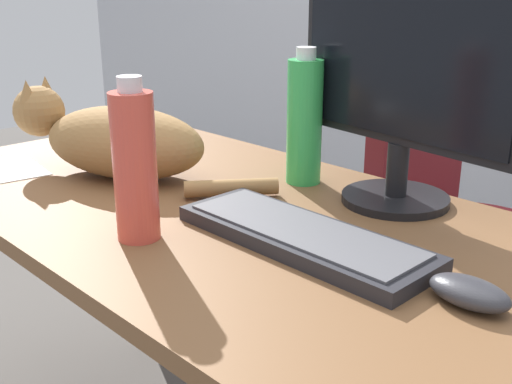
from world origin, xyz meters
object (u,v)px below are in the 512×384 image
object	(u,v)px
computer_mouse	(469,292)
water_bottle	(135,165)
cat	(115,139)
monitor	(403,82)
keyboard	(302,236)
office_chair	(451,270)
spray_bottle	(304,121)

from	to	relation	value
computer_mouse	water_bottle	bearing A→B (deg)	-159.60
water_bottle	cat	bearing A→B (deg)	153.44
monitor	cat	world-z (taller)	monitor
keyboard	monitor	bearing A→B (deg)	92.00
office_chair	monitor	distance (m)	0.71
office_chair	water_bottle	world-z (taller)	water_bottle
keyboard	water_bottle	distance (m)	0.29
keyboard	spray_bottle	xyz separation A→B (m)	(-0.21, 0.24, 0.12)
cat	computer_mouse	world-z (taller)	cat
keyboard	computer_mouse	xyz separation A→B (m)	(0.28, 0.01, 0.00)
office_chair	water_bottle	xyz separation A→B (m)	(-0.10, -0.88, 0.44)
monitor	computer_mouse	xyz separation A→B (m)	(0.29, -0.26, -0.21)
office_chair	computer_mouse	size ratio (longest dim) A/B	8.46
office_chair	keyboard	xyz separation A→B (m)	(0.10, -0.71, 0.33)
computer_mouse	office_chair	bearing A→B (deg)	118.75
office_chair	cat	xyz separation A→B (m)	(-0.42, -0.72, 0.40)
office_chair	spray_bottle	world-z (taller)	spray_bottle
keyboard	spray_bottle	size ratio (longest dim) A/B	1.61
water_bottle	spray_bottle	bearing A→B (deg)	91.64
cat	water_bottle	size ratio (longest dim) A/B	2.18
keyboard	water_bottle	world-z (taller)	water_bottle
cat	computer_mouse	bearing A→B (deg)	1.54
office_chair	water_bottle	bearing A→B (deg)	-96.48
spray_bottle	monitor	bearing A→B (deg)	8.02
computer_mouse	spray_bottle	distance (m)	0.56
office_chair	keyboard	size ratio (longest dim) A/B	2.11
office_chair	computer_mouse	xyz separation A→B (m)	(0.38, -0.70, 0.34)
cat	computer_mouse	xyz separation A→B (m)	(0.80, 0.02, -0.06)
computer_mouse	cat	bearing A→B (deg)	-178.46
office_chair	cat	distance (m)	0.92
keyboard	spray_bottle	distance (m)	0.34
computer_mouse	water_bottle	xyz separation A→B (m)	(-0.48, -0.18, 0.10)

